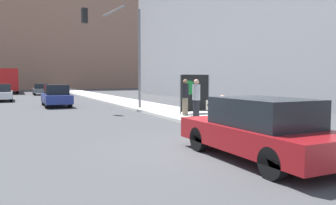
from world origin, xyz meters
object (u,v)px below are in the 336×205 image
jogger_on_sidewalk (196,99)px  car_on_road_distant (41,89)px  protest_banner (195,93)px  car_on_road_nearest (56,96)px  parked_car_curbside (260,129)px  traffic_light_pole (120,40)px  seated_protester (223,110)px  car_on_road_midblock (1,93)px  city_bus_on_road (8,80)px  pedestrian_behind (185,97)px

jogger_on_sidewalk → car_on_road_distant: size_ratio=0.42×
car_on_road_distant → protest_banner: bearing=-78.4°
protest_banner → car_on_road_nearest: 10.95m
parked_car_curbside → car_on_road_distant: parked_car_curbside is taller
traffic_light_pole → car_on_road_nearest: (-3.26, 4.79, -3.51)m
seated_protester → protest_banner: bearing=78.3°
protest_banner → car_on_road_distant: (-5.71, 27.93, -0.50)m
car_on_road_midblock → car_on_road_distant: bearing=70.3°
jogger_on_sidewalk → car_on_road_nearest: size_ratio=0.39×
seated_protester → car_on_road_midblock: bearing=116.0°
protest_banner → jogger_on_sidewalk: bearing=-117.9°
seated_protester → jogger_on_sidewalk: 2.35m
car_on_road_distant → traffic_light_pole: bearing=-82.5°
car_on_road_distant → city_bus_on_road: size_ratio=0.39×
car_on_road_nearest → car_on_road_midblock: car_on_road_nearest is taller
seated_protester → city_bus_on_road: city_bus_on_road is taller
parked_car_curbside → car_on_road_distant: size_ratio=1.05×
protest_banner → car_on_road_nearest: bearing=122.5°
pedestrian_behind → traffic_light_pole: traffic_light_pole is taller
protest_banner → car_on_road_nearest: (-5.87, 9.23, -0.44)m
car_on_road_midblock → city_bus_on_road: size_ratio=0.44×
pedestrian_behind → protest_banner: 1.16m
pedestrian_behind → jogger_on_sidewalk: bearing=85.8°
car_on_road_nearest → car_on_road_distant: 18.70m
car_on_road_nearest → car_on_road_distant: size_ratio=1.08×
pedestrian_behind → car_on_road_distant: (-4.80, 28.63, -0.35)m
protest_banner → city_bus_on_road: city_bus_on_road is taller
pedestrian_behind → city_bus_on_road: bearing=-68.9°
city_bus_on_road → seated_protester: bearing=-78.8°
parked_car_curbside → city_bus_on_road: 44.52m
traffic_light_pole → parked_car_curbside: (-0.59, -13.22, -3.53)m
car_on_road_midblock → car_on_road_distant: size_ratio=1.12×
car_on_road_nearest → car_on_road_midblock: (-3.71, 7.86, -0.01)m
jogger_on_sidewalk → pedestrian_behind: size_ratio=1.00×
car_on_road_distant → city_bus_on_road: 8.32m
pedestrian_behind → parked_car_curbside: pedestrian_behind is taller
car_on_road_distant → car_on_road_midblock: bearing=-109.7°
parked_car_curbside → city_bus_on_road: size_ratio=0.41×
car_on_road_midblock → city_bus_on_road: bearing=89.4°
jogger_on_sidewalk → protest_banner: (1.28, 2.41, 0.15)m
car_on_road_distant → car_on_road_nearest: bearing=-90.5°
car_on_road_nearest → parked_car_curbside: bearing=-81.6°
protest_banner → parked_car_curbside: protest_banner is taller
traffic_light_pole → car_on_road_midblock: size_ratio=1.28×
car_on_road_nearest → city_bus_on_road: 26.33m
car_on_road_midblock → jogger_on_sidewalk: bearing=-66.9°
pedestrian_behind → city_bus_on_road: size_ratio=0.16×
car_on_road_midblock → seated_protester: bearing=-69.6°
car_on_road_distant → city_bus_on_road: bearing=116.6°
traffic_light_pole → pedestrian_behind: bearing=-71.7°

